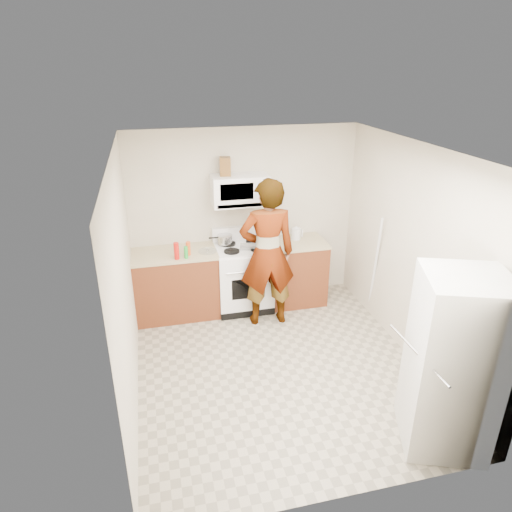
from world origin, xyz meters
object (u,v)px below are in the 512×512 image
object	(u,v)px
person	(267,254)
fridge	(452,364)
microwave	(240,190)
kettle	(296,234)
gas_range	(243,276)
saucepan	(225,239)

from	to	relation	value
person	fridge	bearing A→B (deg)	115.45
microwave	kettle	bearing A→B (deg)	-1.83
microwave	person	world-z (taller)	person
gas_range	saucepan	xyz separation A→B (m)	(-0.22, 0.14, 0.52)
gas_range	microwave	bearing A→B (deg)	90.00
gas_range	saucepan	size ratio (longest dim) A/B	5.50
person	fridge	size ratio (longest dim) A/B	1.17
kettle	person	bearing A→B (deg)	-133.08
saucepan	microwave	bearing A→B (deg)	-2.20
gas_range	kettle	size ratio (longest dim) A/B	7.09
gas_range	saucepan	distance (m)	0.59
kettle	saucepan	xyz separation A→B (m)	(-1.03, 0.03, -0.00)
person	kettle	bearing A→B (deg)	-133.35
person	kettle	distance (m)	0.81
microwave	fridge	distance (m)	3.38
kettle	saucepan	world-z (taller)	kettle
fridge	microwave	bearing A→B (deg)	133.09
person	saucepan	world-z (taller)	person
microwave	saucepan	bearing A→B (deg)	177.80
person	fridge	distance (m)	2.64
fridge	kettle	xyz separation A→B (m)	(-0.47, 2.99, 0.16)
person	saucepan	xyz separation A→B (m)	(-0.45, 0.60, 0.01)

